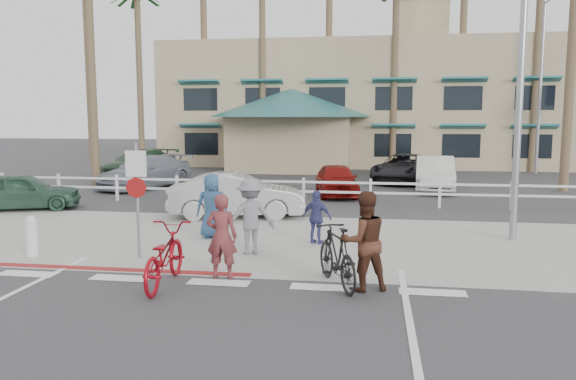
% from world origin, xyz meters
% --- Properties ---
extents(ground, '(140.00, 140.00, 0.00)m').
position_xyz_m(ground, '(0.00, 0.00, 0.00)').
color(ground, '#333335').
extents(bike_path, '(12.00, 16.00, 0.01)m').
position_xyz_m(bike_path, '(0.00, -2.00, 0.00)').
color(bike_path, '#333335').
rests_on(bike_path, ground).
extents(sidewalk_plaza, '(22.00, 7.00, 0.01)m').
position_xyz_m(sidewalk_plaza, '(0.00, 4.50, 0.01)').
color(sidewalk_plaza, gray).
rests_on(sidewalk_plaza, ground).
extents(cross_street, '(40.00, 5.00, 0.01)m').
position_xyz_m(cross_street, '(0.00, 8.50, 0.00)').
color(cross_street, '#333335').
rests_on(cross_street, ground).
extents(parking_lot, '(50.00, 16.00, 0.01)m').
position_xyz_m(parking_lot, '(0.00, 18.00, 0.00)').
color(parking_lot, '#333335').
rests_on(parking_lot, ground).
extents(curb_red, '(7.00, 0.25, 0.02)m').
position_xyz_m(curb_red, '(-3.00, 1.20, 0.01)').
color(curb_red, maroon).
rests_on(curb_red, ground).
extents(rail_fence, '(29.40, 0.16, 1.00)m').
position_xyz_m(rail_fence, '(0.50, 10.50, 0.50)').
color(rail_fence, silver).
rests_on(rail_fence, ground).
extents(building, '(28.00, 16.00, 11.30)m').
position_xyz_m(building, '(2.00, 31.00, 5.65)').
color(building, tan).
rests_on(building, ground).
extents(sign_post, '(0.50, 0.10, 2.90)m').
position_xyz_m(sign_post, '(-2.30, 2.20, 1.45)').
color(sign_post, gray).
rests_on(sign_post, ground).
extents(bollard_0, '(0.26, 0.26, 0.95)m').
position_xyz_m(bollard_0, '(-4.80, 2.00, 0.47)').
color(bollard_0, silver).
rests_on(bollard_0, ground).
extents(streetlight_0, '(0.60, 2.00, 9.00)m').
position_xyz_m(streetlight_0, '(6.50, 5.50, 4.50)').
color(streetlight_0, gray).
rests_on(streetlight_0, ground).
extents(streetlight_1, '(0.60, 2.00, 9.50)m').
position_xyz_m(streetlight_1, '(12.00, 24.00, 4.75)').
color(streetlight_1, gray).
rests_on(streetlight_1, ground).
extents(palm_0, '(4.00, 4.00, 15.00)m').
position_xyz_m(palm_0, '(-16.00, 26.00, 7.50)').
color(palm_0, '#173D1C').
rests_on(palm_0, ground).
extents(palm_1, '(4.00, 4.00, 13.00)m').
position_xyz_m(palm_1, '(-12.00, 25.00, 6.50)').
color(palm_1, '#173D1C').
rests_on(palm_1, ground).
extents(palm_2, '(4.00, 4.00, 16.00)m').
position_xyz_m(palm_2, '(-8.00, 26.00, 8.00)').
color(palm_2, '#173D1C').
rests_on(palm_2, ground).
extents(palm_3, '(4.00, 4.00, 14.00)m').
position_xyz_m(palm_3, '(-4.00, 25.00, 7.00)').
color(palm_3, '#173D1C').
rests_on(palm_3, ground).
extents(palm_4, '(4.00, 4.00, 15.00)m').
position_xyz_m(palm_4, '(0.00, 26.00, 7.50)').
color(palm_4, '#173D1C').
rests_on(palm_4, ground).
extents(palm_5, '(4.00, 4.00, 13.00)m').
position_xyz_m(palm_5, '(4.00, 25.00, 6.50)').
color(palm_5, '#173D1C').
rests_on(palm_5, ground).
extents(palm_6, '(4.00, 4.00, 17.00)m').
position_xyz_m(palm_6, '(8.00, 26.00, 8.50)').
color(palm_6, '#173D1C').
rests_on(palm_6, ground).
extents(palm_7, '(4.00, 4.00, 14.00)m').
position_xyz_m(palm_7, '(12.00, 25.00, 7.00)').
color(palm_7, '#173D1C').
rests_on(palm_7, ground).
extents(palm_10, '(4.00, 4.00, 12.00)m').
position_xyz_m(palm_10, '(-10.00, 15.00, 6.00)').
color(palm_10, '#173D1C').
rests_on(palm_10, ground).
extents(palm_11, '(4.00, 4.00, 14.00)m').
position_xyz_m(palm_11, '(11.00, 16.00, 7.00)').
color(palm_11, '#173D1C').
rests_on(palm_11, ground).
extents(bike_red, '(0.90, 2.23, 1.15)m').
position_xyz_m(bike_red, '(-0.98, 0.31, 0.57)').
color(bike_red, maroon).
rests_on(bike_red, ground).
extents(rider_red, '(0.63, 0.42, 1.70)m').
position_xyz_m(rider_red, '(-0.02, 0.95, 0.85)').
color(rider_red, maroon).
rests_on(rider_red, ground).
extents(bike_black, '(1.29, 2.03, 1.18)m').
position_xyz_m(bike_black, '(2.25, 0.75, 0.59)').
color(bike_black, black).
rests_on(bike_black, ground).
extents(rider_black, '(1.09, 0.98, 1.84)m').
position_xyz_m(rider_black, '(2.75, 0.60, 0.92)').
color(rider_black, '#452417').
rests_on(rider_black, ground).
extents(pedestrian_a, '(1.30, 1.01, 1.77)m').
position_xyz_m(pedestrian_a, '(0.09, 3.00, 0.89)').
color(pedestrian_a, slate).
rests_on(pedestrian_a, ground).
extents(pedestrian_child, '(0.86, 0.60, 1.36)m').
position_xyz_m(pedestrian_child, '(1.51, 4.26, 0.68)').
color(pedestrian_child, navy).
rests_on(pedestrian_child, ground).
extents(pedestrian_b, '(0.96, 0.76, 1.72)m').
position_xyz_m(pedestrian_b, '(-1.29, 4.59, 0.86)').
color(pedestrian_b, navy).
rests_on(pedestrian_b, ground).
extents(car_white_sedan, '(4.50, 2.28, 1.41)m').
position_xyz_m(car_white_sedan, '(-1.38, 7.67, 0.71)').
color(car_white_sedan, '#9F9F9F').
rests_on(car_white_sedan, ground).
extents(car_red_compact, '(4.09, 2.81, 1.29)m').
position_xyz_m(car_red_compact, '(-9.07, 8.00, 0.65)').
color(car_red_compact, '#2C4F3D').
rests_on(car_red_compact, ground).
extents(lot_car_1, '(3.51, 5.35, 1.44)m').
position_xyz_m(lot_car_1, '(-7.32, 14.45, 0.72)').
color(lot_car_1, gray).
rests_on(lot_car_1, ground).
extents(lot_car_2, '(2.20, 4.02, 1.30)m').
position_xyz_m(lot_car_2, '(1.41, 13.20, 0.65)').
color(lot_car_2, maroon).
rests_on(lot_car_2, ground).
extents(lot_car_3, '(1.92, 4.62, 1.49)m').
position_xyz_m(lot_car_3, '(5.53, 15.48, 0.74)').
color(lot_car_3, silver).
rests_on(lot_car_3, ground).
extents(lot_car_4, '(3.23, 5.37, 1.46)m').
position_xyz_m(lot_car_4, '(-9.42, 18.55, 0.73)').
color(lot_car_4, '#25412A').
rests_on(lot_car_4, ground).
extents(lot_car_5, '(3.72, 5.46, 1.39)m').
position_xyz_m(lot_car_5, '(4.36, 18.45, 0.69)').
color(lot_car_5, black).
rests_on(lot_car_5, ground).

